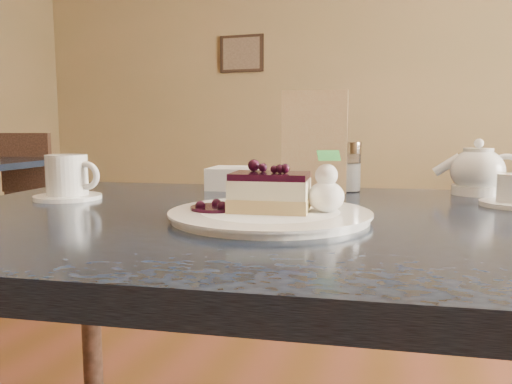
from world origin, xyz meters
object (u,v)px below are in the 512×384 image
(main_table, at_px, (275,260))
(cheesecake_slice, at_px, (270,192))
(coffee_set, at_px, (68,179))
(tea_set, at_px, (484,176))
(dessert_plate, at_px, (270,215))

(main_table, height_order, cheesecake_slice, cheesecake_slice)
(main_table, height_order, coffee_set, coffee_set)
(main_table, bearing_deg, tea_set, 36.69)
(cheesecake_slice, distance_m, tea_set, 0.50)
(tea_set, bearing_deg, coffee_set, -160.12)
(dessert_plate, distance_m, tea_set, 0.50)
(coffee_set, height_order, tea_set, tea_set)
(main_table, relative_size, dessert_plate, 4.21)
(cheesecake_slice, bearing_deg, dessert_plate, 57.19)
(dessert_plate, height_order, coffee_set, coffee_set)
(main_table, height_order, dessert_plate, dessert_plate)
(main_table, xyz_separation_m, tea_set, (0.35, 0.32, 0.12))
(main_table, distance_m, coffee_set, 0.45)
(main_table, bearing_deg, dessert_plate, -90.00)
(main_table, distance_m, cheesecake_slice, 0.13)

